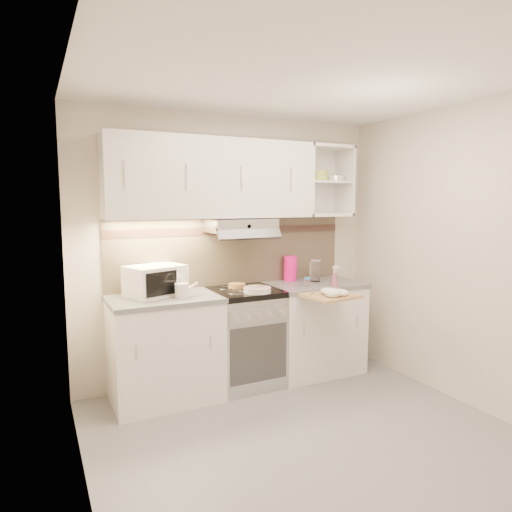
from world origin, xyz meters
The scene contains 17 objects.
ground centered at (0.00, 0.00, 0.00)m, with size 3.00×3.00×0.00m, color gray.
room_shell centered at (0.00, 0.37, 1.63)m, with size 3.04×2.84×2.52m.
base_cabinet_left centered at (-0.75, 1.10, 0.43)m, with size 0.90×0.60×0.86m, color white.
worktop_left centered at (-0.75, 1.10, 0.88)m, with size 0.92×0.62×0.04m, color slate.
base_cabinet_right centered at (0.75, 1.10, 0.43)m, with size 0.90×0.60×0.86m, color white.
worktop_right centered at (0.75, 1.10, 0.88)m, with size 0.92×0.62×0.04m, color slate.
electric_range centered at (0.00, 1.10, 0.45)m, with size 0.60×0.60×0.90m.
microwave centered at (-0.80, 1.19, 1.03)m, with size 0.54×0.47×0.26m.
watering_can centered at (-0.62, 0.99, 0.97)m, with size 0.22×0.12×0.19m.
plate_stack centered at (0.04, 0.92, 0.92)m, with size 0.24×0.24×0.05m.
bread_loaf centered at (-0.04, 1.20, 0.92)m, with size 0.16×0.16×0.04m, color olive.
pink_pitcher centered at (0.60, 1.30, 1.03)m, with size 0.14×0.13×0.26m.
glass_jar centered at (0.80, 1.16, 1.01)m, with size 0.12×0.12×0.23m.
spice_jar centered at (0.59, 0.97, 0.94)m, with size 0.06×0.06×0.09m.
spray_bottle centered at (0.84, 0.88, 0.98)m, with size 0.08×0.08×0.20m.
cutting_board centered at (0.61, 0.63, 0.87)m, with size 0.43×0.39×0.02m, color tan.
dish_towel centered at (0.60, 0.58, 0.92)m, with size 0.28×0.23×0.07m, color silver, non-canonical shape.
Camera 1 is at (-1.72, -2.62, 1.70)m, focal length 32.00 mm.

